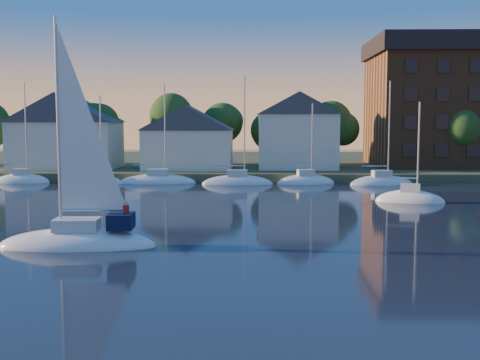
{
  "coord_description": "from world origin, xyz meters",
  "views": [
    {
      "loc": [
        2.84,
        -19.52,
        7.26
      ],
      "look_at": [
        1.62,
        22.0,
        3.11
      ],
      "focal_mm": 45.0,
      "sensor_mm": 36.0,
      "label": 1
    }
  ],
  "objects_px": {
    "hero_sailboat": "(80,237)",
    "drifting_sailboat_right": "(410,201)",
    "clubhouse_centre": "(188,137)",
    "clubhouse_east": "(297,130)",
    "clubhouse_west": "(66,130)"
  },
  "relations": [
    {
      "from": "hero_sailboat",
      "to": "drifting_sailboat_right",
      "type": "distance_m",
      "value": 30.77
    },
    {
      "from": "hero_sailboat",
      "to": "drifting_sailboat_right",
      "type": "xyz_separation_m",
      "value": [
        23.73,
        19.59,
        -0.49
      ]
    },
    {
      "from": "clubhouse_centre",
      "to": "clubhouse_east",
      "type": "bearing_deg",
      "value": 8.13
    },
    {
      "from": "clubhouse_east",
      "to": "hero_sailboat",
      "type": "xyz_separation_m",
      "value": [
        -15.36,
        -44.87,
        -5.41
      ]
    },
    {
      "from": "clubhouse_west",
      "to": "drifting_sailboat_right",
      "type": "relative_size",
      "value": 1.37
    },
    {
      "from": "hero_sailboat",
      "to": "clubhouse_centre",
      "type": "bearing_deg",
      "value": -94.71
    },
    {
      "from": "clubhouse_east",
      "to": "hero_sailboat",
      "type": "bearing_deg",
      "value": -108.89
    },
    {
      "from": "clubhouse_west",
      "to": "clubhouse_centre",
      "type": "height_order",
      "value": "clubhouse_west"
    },
    {
      "from": "clubhouse_west",
      "to": "hero_sailboat",
      "type": "xyz_separation_m",
      "value": [
        14.64,
        -43.87,
        -5.34
      ]
    },
    {
      "from": "clubhouse_west",
      "to": "clubhouse_centre",
      "type": "bearing_deg",
      "value": -3.58
    },
    {
      "from": "clubhouse_west",
      "to": "hero_sailboat",
      "type": "relative_size",
      "value": 0.97
    },
    {
      "from": "clubhouse_centre",
      "to": "drifting_sailboat_right",
      "type": "height_order",
      "value": "clubhouse_centre"
    },
    {
      "from": "drifting_sailboat_right",
      "to": "clubhouse_west",
      "type": "bearing_deg",
      "value": 162.66
    },
    {
      "from": "clubhouse_west",
      "to": "clubhouse_east",
      "type": "distance_m",
      "value": 30.02
    },
    {
      "from": "drifting_sailboat_right",
      "to": "hero_sailboat",
      "type": "bearing_deg",
      "value": -125.47
    }
  ]
}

